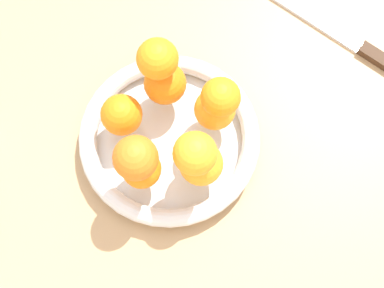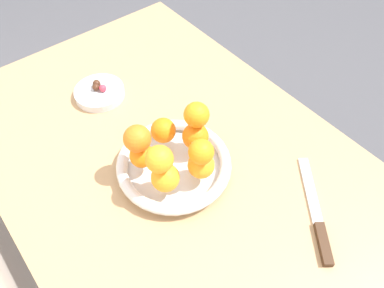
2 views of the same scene
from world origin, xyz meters
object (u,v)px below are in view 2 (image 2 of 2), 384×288
orange_2 (162,130)px  orange_6 (137,139)px  candy_ball_1 (103,88)px  orange_3 (142,156)px  candy_dish (100,93)px  knife (317,217)px  orange_1 (195,136)px  candy_ball_0 (96,87)px  orange_7 (197,115)px  dining_table (167,170)px  candy_ball_2 (96,82)px  orange_4 (165,178)px  fruit_bowl (174,165)px  orange_8 (159,159)px  orange_0 (201,165)px  orange_5 (201,152)px  candy_ball_3 (97,84)px

orange_2 → orange_6: orange_6 is taller
candy_ball_1 → orange_3: bearing=168.5°
candy_dish → knife: (-0.61, -0.17, -0.01)m
candy_dish → orange_2: orange_2 is taller
orange_1 → candy_ball_0: bearing=13.7°
orange_7 → candy_ball_0: bearing=15.4°
dining_table → candy_ball_2: (0.29, 0.02, 0.12)m
orange_4 → candy_ball_2: bearing=-7.4°
fruit_bowl → orange_1: size_ratio=4.30×
orange_8 → candy_ball_2: size_ratio=3.92×
orange_4 → orange_6: (0.08, 0.01, 0.05)m
orange_6 → candy_ball_2: bearing=-10.7°
orange_0 → orange_2: bearing=3.6°
dining_table → orange_8: (-0.10, 0.08, 0.22)m
fruit_bowl → orange_6: orange_6 is taller
orange_8 → candy_ball_1: (0.35, -0.06, -0.10)m
orange_0 → orange_3: (0.10, 0.08, -0.00)m
candy_dish → orange_6: orange_6 is taller
orange_8 → orange_4: bearing=-152.8°
orange_7 → candy_ball_1: bearing=14.0°
orange_0 → orange_8: 0.11m
orange_7 → candy_ball_2: size_ratio=3.90×
candy_ball_0 → candy_ball_1: size_ratio=0.98×
candy_ball_2 → dining_table: bearing=-175.7°
orange_1 → orange_6: orange_6 is taller
orange_4 → orange_6: bearing=4.9°
orange_5 → orange_0: bearing=-51.0°
knife → candy_ball_1: bearing=15.1°
candy_dish → orange_8: size_ratio=2.35×
orange_7 → knife: orange_7 is taller
orange_5 → orange_2: bearing=0.7°
candy_ball_0 → candy_ball_2: size_ratio=1.33×
orange_3 → orange_7: 0.15m
candy_dish → orange_2: 0.27m
candy_ball_0 → candy_ball_2: 0.02m
orange_3 → orange_5: 0.14m
orange_0 → orange_4: orange_4 is taller
dining_table → orange_0: orange_0 is taller
orange_0 → candy_ball_2: orange_0 is taller
orange_1 → candy_ball_3: bearing=11.9°
orange_6 → orange_5: bearing=-144.2°
candy_dish → orange_2: bearing=-174.4°
fruit_bowl → orange_4: size_ratio=4.31×
candy_dish → orange_7: orange_7 is taller
orange_2 → orange_4: orange_4 is taller
knife → orange_0: bearing=31.5°
orange_6 → orange_8: 0.07m
orange_5 → orange_6: bearing=35.8°
orange_2 → candy_ball_2: (0.28, 0.02, -0.04)m
orange_2 → orange_1: bearing=-142.6°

